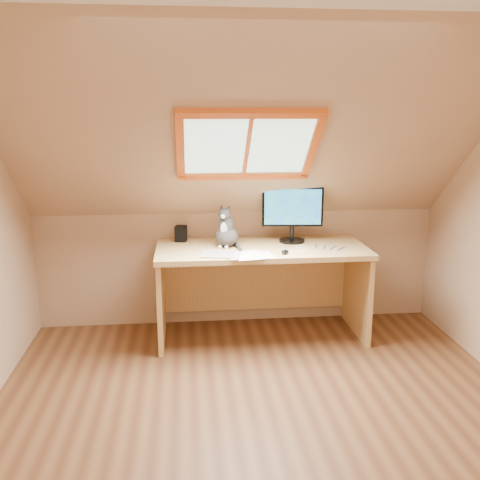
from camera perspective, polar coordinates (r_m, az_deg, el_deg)
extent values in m
plane|color=brown|center=(3.41, 2.87, -19.58)|extent=(3.50, 3.50, 0.00)
cube|color=tan|center=(1.34, 15.50, -16.87)|extent=(3.50, 0.02, 2.40)
cube|color=tan|center=(4.79, -0.24, -2.94)|extent=(3.50, 0.02, 1.00)
cube|color=tan|center=(3.82, 0.92, 11.14)|extent=(3.50, 1.56, 1.41)
cube|color=#B2E0CC|center=(3.90, 0.78, 10.16)|extent=(0.90, 0.53, 0.48)
cube|color=#D44D13|center=(3.90, 0.78, 10.16)|extent=(1.02, 0.64, 0.59)
cube|color=#E3B96B|center=(4.38, 2.31, -0.97)|extent=(1.72, 0.75, 0.04)
cube|color=#E3B96B|center=(4.46, -8.39, -6.11)|extent=(0.04, 0.68, 0.74)
cube|color=#E3B96B|center=(4.68, 12.40, -5.32)|extent=(0.04, 0.68, 0.74)
cube|color=#E3B96B|center=(4.82, 1.68, -4.44)|extent=(1.62, 0.03, 0.52)
cylinder|color=black|center=(4.55, 5.54, -0.07)|extent=(0.22, 0.22, 0.02)
cylinder|color=black|center=(4.53, 5.56, 0.78)|extent=(0.04, 0.04, 0.12)
cube|color=black|center=(4.49, 5.63, 3.58)|extent=(0.51, 0.09, 0.33)
cube|color=#0F28C9|center=(4.46, 5.66, 3.52)|extent=(0.47, 0.06, 0.29)
ellipsoid|color=#413C3A|center=(4.38, -1.44, 0.42)|extent=(0.26, 0.29, 0.17)
ellipsoid|color=#413C3A|center=(4.34, -1.50, 1.62)|extent=(0.16, 0.16, 0.18)
ellipsoid|color=silver|center=(4.29, -1.72, 1.23)|extent=(0.07, 0.06, 0.10)
ellipsoid|color=#413C3A|center=(4.28, -1.67, 2.84)|extent=(0.13, 0.12, 0.09)
sphere|color=silver|center=(4.25, -1.84, 2.52)|extent=(0.04, 0.04, 0.04)
cone|color=#413C3A|center=(4.30, -2.00, 3.50)|extent=(0.06, 0.06, 0.06)
cone|color=#413C3A|center=(4.28, -1.20, 3.46)|extent=(0.06, 0.05, 0.06)
cube|color=black|center=(4.56, -6.32, 0.68)|extent=(0.11, 0.11, 0.13)
cube|color=#B2B2B7|center=(4.11, -2.02, -1.56)|extent=(0.33, 0.26, 0.01)
ellipsoid|color=black|center=(4.16, 4.80, -1.27)|extent=(0.09, 0.11, 0.03)
cube|color=white|center=(4.11, 1.50, -1.61)|extent=(0.33, 0.27, 0.00)
cube|color=white|center=(4.11, 1.50, -1.59)|extent=(0.32, 0.24, 0.00)
cube|color=white|center=(4.11, 1.50, -1.57)|extent=(0.35, 0.30, 0.00)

